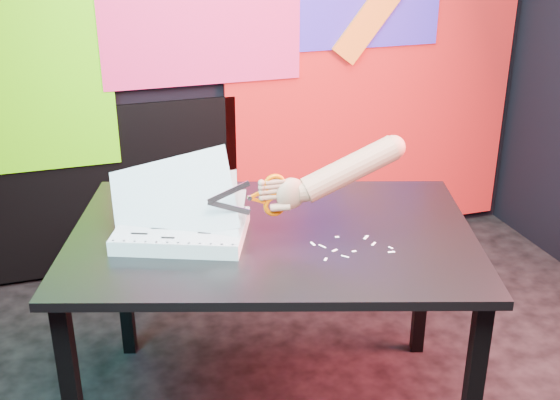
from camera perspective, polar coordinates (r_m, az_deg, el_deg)
name	(u,v)px	position (r m, az deg, el deg)	size (l,w,h in m)	color
room	(388,59)	(2.06, 8.79, 11.22)	(3.01, 3.01, 2.71)	black
backdrop	(266,78)	(3.50, -1.15, 9.91)	(2.88, 0.05, 2.08)	red
work_table	(273,252)	(2.38, -0.61, -4.25)	(1.54, 1.24, 0.75)	black
printout_stack	(182,229)	(2.31, -7.99, -2.32)	(0.49, 0.43, 0.31)	beige
scissors	(269,196)	(2.23, -0.88, 0.34)	(0.26, 0.02, 0.15)	#B5B5B5
hand_forearm	(340,173)	(2.27, 4.89, 2.22)	(0.48, 0.10, 0.22)	#A86F51
paper_clippings	(350,247)	(2.25, 5.72, -3.80)	(0.24, 0.16, 0.00)	white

